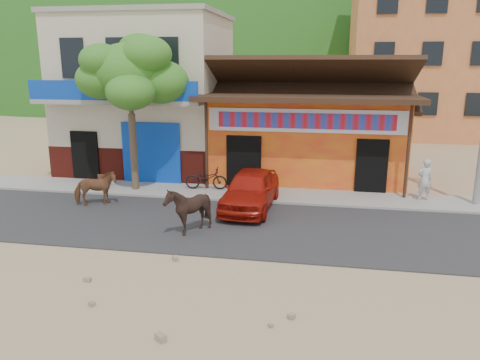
% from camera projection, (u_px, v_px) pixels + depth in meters
% --- Properties ---
extents(ground, '(120.00, 120.00, 0.00)m').
position_uv_depth(ground, '(215.00, 258.00, 12.46)').
color(ground, '#9E825B').
rests_on(ground, ground).
extents(road, '(60.00, 5.00, 0.04)m').
position_uv_depth(road, '(233.00, 226.00, 14.84)').
color(road, '#28282B').
rests_on(road, ground).
extents(sidewalk, '(60.00, 2.00, 0.12)m').
position_uv_depth(sidewalk, '(250.00, 194.00, 18.16)').
color(sidewalk, gray).
rests_on(sidewalk, ground).
extents(dance_club, '(8.00, 6.00, 3.60)m').
position_uv_depth(dance_club, '(307.00, 136.00, 21.21)').
color(dance_club, orange).
rests_on(dance_club, ground).
extents(cafe_building, '(7.00, 6.00, 7.00)m').
position_uv_depth(cafe_building, '(148.00, 95.00, 22.05)').
color(cafe_building, beige).
rests_on(cafe_building, ground).
extents(apartment_front, '(9.00, 9.00, 12.00)m').
position_uv_depth(apartment_front, '(419.00, 47.00, 32.33)').
color(apartment_front, '#CC723F').
rests_on(apartment_front, ground).
extents(hillside, '(100.00, 40.00, 24.00)m').
position_uv_depth(hillside, '(311.00, 17.00, 76.23)').
color(hillside, '#194C14').
rests_on(hillside, ground).
extents(tree, '(3.00, 3.00, 6.00)m').
position_uv_depth(tree, '(132.00, 114.00, 17.99)').
color(tree, '#2D721E').
rests_on(tree, sidewalk).
extents(cow_tan, '(1.62, 1.26, 1.24)m').
position_uv_depth(cow_tan, '(95.00, 188.00, 16.75)').
color(cow_tan, brown).
rests_on(cow_tan, road).
extents(cow_dark, '(1.56, 1.44, 1.49)m').
position_uv_depth(cow_dark, '(188.00, 209.00, 13.99)').
color(cow_dark, black).
rests_on(cow_dark, road).
extents(red_car, '(1.86, 4.12, 1.37)m').
position_uv_depth(red_car, '(250.00, 189.00, 16.38)').
color(red_car, '#A6160B').
rests_on(red_car, road).
extents(scooter, '(1.71, 0.72, 0.87)m').
position_uv_depth(scooter, '(206.00, 178.00, 18.58)').
color(scooter, black).
rests_on(scooter, sidewalk).
extents(pedestrian, '(0.63, 0.50, 1.53)m').
position_uv_depth(pedestrian, '(425.00, 180.00, 17.04)').
color(pedestrian, silver).
rests_on(pedestrian, sidewalk).
extents(cafe_chair_left, '(0.46, 0.46, 0.97)m').
position_uv_depth(cafe_chair_left, '(101.00, 176.00, 18.73)').
color(cafe_chair_left, '#462717').
rests_on(cafe_chair_left, sidewalk).
extents(cafe_chair_right, '(0.43, 0.43, 0.79)m').
position_uv_depth(cafe_chair_right, '(105.00, 176.00, 19.07)').
color(cafe_chair_right, '#462317').
rests_on(cafe_chair_right, sidewalk).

